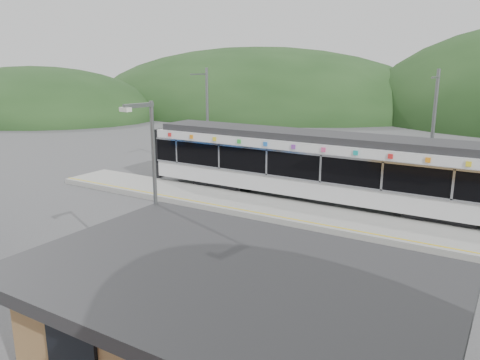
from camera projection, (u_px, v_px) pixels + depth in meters
The scene contains 9 objects.
ground at pixel (225, 229), 21.07m from camera, with size 120.00×120.00×0.00m, color #4C4C4F.
hills at pixel (394, 220), 22.32m from camera, with size 146.00×149.00×26.00m.
platform at pixel (261, 207), 23.77m from camera, with size 26.00×3.20×0.30m, color #9E9E99.
yellow_line at pixel (248, 211), 22.65m from camera, with size 26.00×0.10×0.01m, color yellow.
train at pixel (323, 165), 24.44m from camera, with size 20.44×3.01×3.74m.
catenary_mast_west at pixel (207, 120), 30.82m from camera, with size 0.18×1.80×7.00m.
catenary_mast_east at pixel (432, 136), 23.74m from camera, with size 0.18×1.80×7.00m.
station_shelter at pixel (229, 331), 10.20m from camera, with size 9.20×6.20×3.00m.
lamp_post at pixel (152, 184), 14.21m from camera, with size 0.37×1.10×6.16m.
Camera 1 is at (10.95, -16.66, 7.21)m, focal length 35.00 mm.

